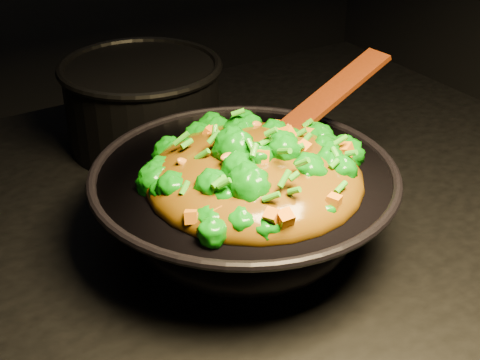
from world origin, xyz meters
TOP-DOWN VIEW (x-y plane):
  - wok at (-0.03, -0.10)m, footprint 0.38×0.38m
  - stir_fry at (-0.03, -0.13)m, footprint 0.30×0.30m
  - spatula at (0.10, -0.07)m, footprint 0.25×0.07m
  - back_pot at (-0.02, 0.23)m, footprint 0.32×0.32m

SIDE VIEW (x-z plane):
  - wok at x=-0.03m, z-range 0.90..1.00m
  - back_pot at x=-0.02m, z-range 0.90..1.04m
  - spatula at x=0.10m, z-range 1.00..1.10m
  - stir_fry at x=-0.03m, z-range 1.00..1.10m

